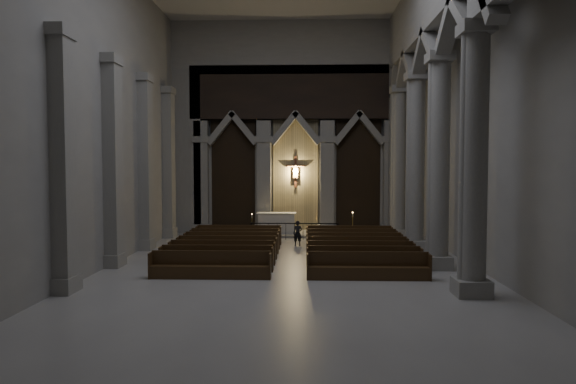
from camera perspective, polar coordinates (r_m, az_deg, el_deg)
The scene contains 11 objects.
room at distance 18.15m, azimuth 0.14°, elevation 14.82°, with size 24.00×24.10×12.00m.
sanctuary_wall at distance 29.42m, azimuth 0.84°, elevation 8.33°, with size 14.00×0.77×12.00m.
right_arcade at distance 20.11m, azimuth 16.65°, elevation 14.19°, with size 1.00×24.00×12.00m.
left_pilasters at distance 22.47m, azimuth -17.06°, elevation 2.93°, with size 0.60×13.00×8.03m.
sanctuary_step at distance 28.62m, azimuth 0.79°, elevation -4.65°, with size 8.50×2.60×0.15m, color gray.
altar at distance 28.57m, azimuth -1.28°, elevation -3.39°, with size 2.17×0.87×1.10m.
altar_rail at distance 26.74m, azimuth 0.72°, elevation -4.06°, with size 4.59×0.09×0.90m.
candle_stand_left at distance 27.77m, azimuth -4.03°, elevation -4.33°, with size 0.21×0.21×1.26m.
candle_stand_right at distance 27.48m, azimuth 7.19°, elevation -4.34°, with size 0.24×0.24×1.41m.
pews at distance 21.42m, azimuth 0.42°, elevation -6.62°, with size 9.58×8.02×0.93m.
worshipper at distance 24.77m, azimuth 1.09°, elevation -4.61°, with size 0.44×0.29×1.21m, color black.
Camera 1 is at (0.55, -17.76, 3.88)m, focal length 32.00 mm.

